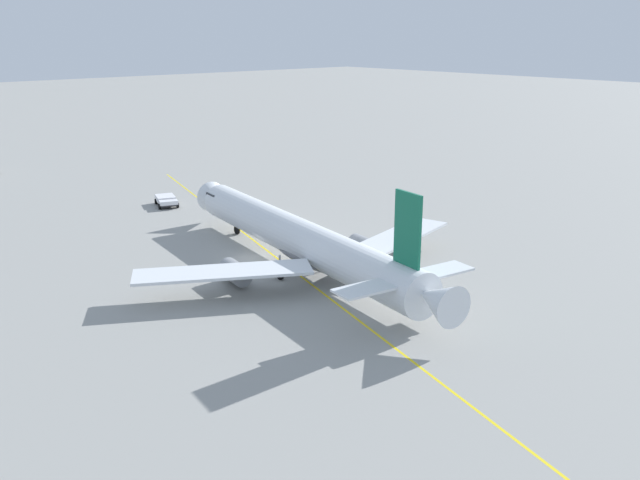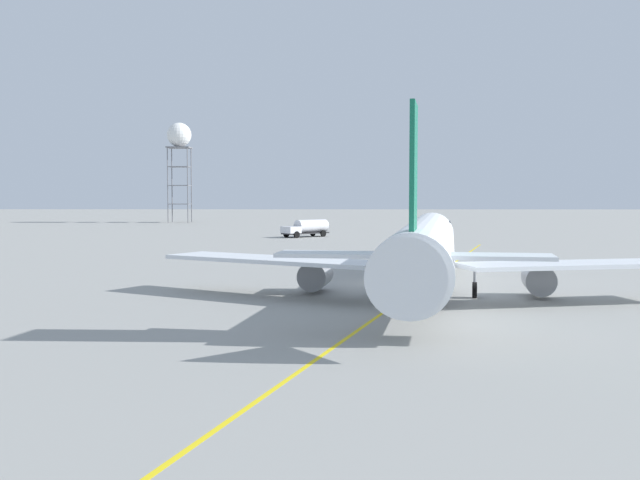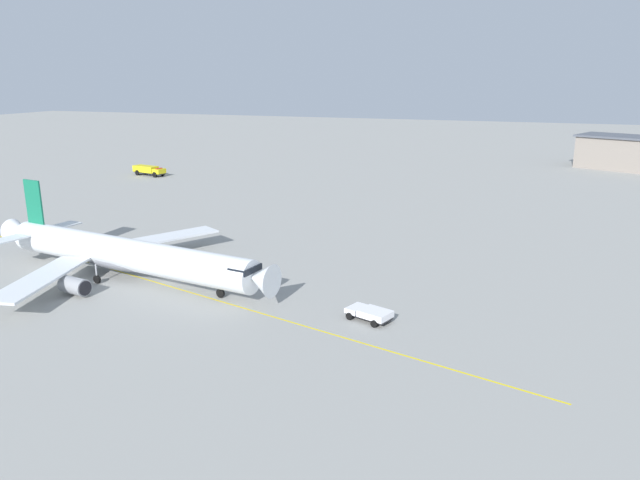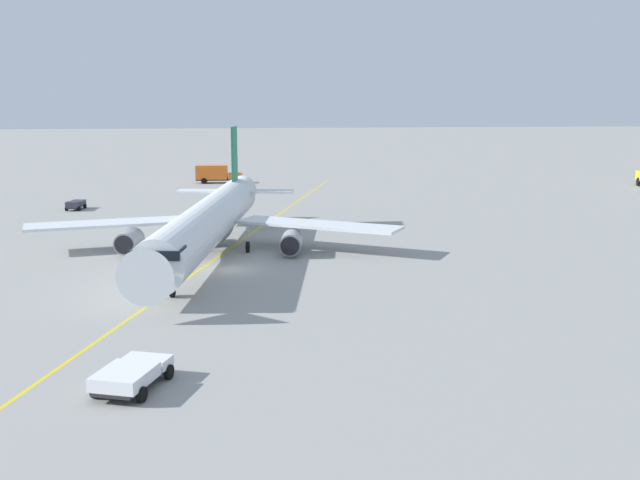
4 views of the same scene
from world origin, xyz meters
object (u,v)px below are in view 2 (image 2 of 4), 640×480
(airliner_main, at_px, (425,251))
(fuel_tanker_truck, at_px, (307,228))
(pushback_tug_truck, at_px, (416,249))
(radar_tower, at_px, (179,139))

(airliner_main, bearing_deg, fuel_tanker_truck, 17.35)
(fuel_tanker_truck, xyz_separation_m, pushback_tug_truck, (38.74, 14.02, -0.75))
(airliner_main, distance_m, fuel_tanker_truck, 73.49)
(airliner_main, height_order, radar_tower, radar_tower)
(airliner_main, height_order, pushback_tug_truck, airliner_main)
(airliner_main, height_order, fuel_tanker_truck, airliner_main)
(pushback_tug_truck, height_order, radar_tower, radar_tower)
(pushback_tug_truck, xyz_separation_m, radar_tower, (-103.23, -48.43, 20.21))
(fuel_tanker_truck, relative_size, radar_tower, 0.32)
(radar_tower, bearing_deg, airliner_main, 18.31)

